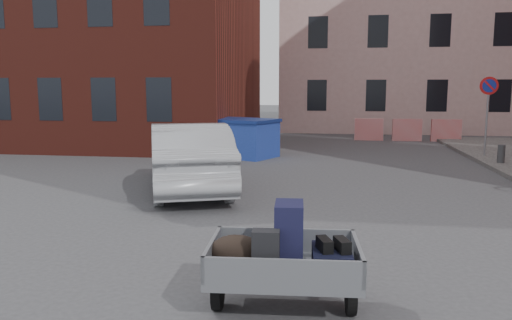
# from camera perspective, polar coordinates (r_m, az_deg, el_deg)

# --- Properties ---
(ground) EXTENTS (120.00, 120.00, 0.00)m
(ground) POSITION_cam_1_polar(r_m,az_deg,el_deg) (8.74, 2.73, -7.77)
(ground) COLOR #38383A
(ground) RESTS_ON ground
(building_pink) EXTENTS (16.00, 8.00, 14.00)m
(building_pink) POSITION_cam_1_polar(r_m,az_deg,el_deg) (31.12, 18.99, 16.35)
(building_pink) COLOR #BC9691
(building_pink) RESTS_ON ground
(far_building) EXTENTS (6.00, 6.00, 8.00)m
(far_building) POSITION_cam_1_polar(r_m,az_deg,el_deg) (36.87, -26.10, 9.94)
(far_building) COLOR maroon
(far_building) RESTS_ON ground
(no_parking_sign) EXTENTS (0.60, 0.09, 2.65)m
(no_parking_sign) POSITION_cam_1_polar(r_m,az_deg,el_deg) (18.56, 25.00, 6.29)
(no_parking_sign) COLOR gray
(no_parking_sign) RESTS_ON sidewalk
(barriers) EXTENTS (4.70, 0.18, 1.00)m
(barriers) POSITION_cam_1_polar(r_m,az_deg,el_deg) (23.66, 16.89, 3.31)
(barriers) COLOR red
(barriers) RESTS_ON ground
(trailer) EXTENTS (1.67, 1.85, 1.20)m
(trailer) POSITION_cam_1_polar(r_m,az_deg,el_deg) (5.46, 3.10, -11.09)
(trailer) COLOR black
(trailer) RESTS_ON ground
(dumpster) EXTENTS (3.57, 2.81, 1.33)m
(dumpster) POSITION_cam_1_polar(r_m,az_deg,el_deg) (17.70, -2.80, 2.64)
(dumpster) COLOR #213B9F
(dumpster) RESTS_ON ground
(silver_car) EXTENTS (3.29, 5.13, 1.60)m
(silver_car) POSITION_cam_1_polar(r_m,az_deg,el_deg) (11.83, -7.68, 0.37)
(silver_car) COLOR #A0A2A7
(silver_car) RESTS_ON ground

